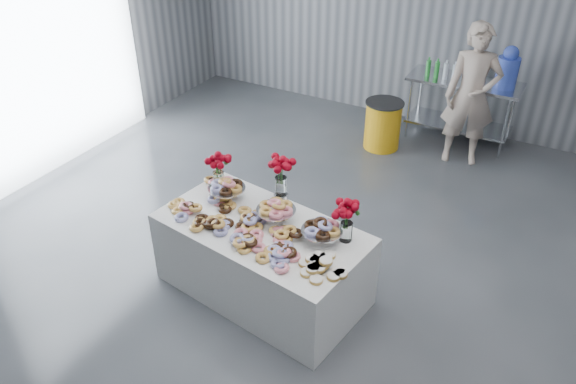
# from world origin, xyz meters

# --- Properties ---
(ground) EXTENTS (9.00, 9.00, 0.00)m
(ground) POSITION_xyz_m (0.00, 0.00, 0.00)
(ground) COLOR #34373B
(ground) RESTS_ON ground
(room_walls) EXTENTS (8.04, 9.04, 4.02)m
(room_walls) POSITION_xyz_m (-0.27, 0.07, 2.64)
(room_walls) COLOR gray
(room_walls) RESTS_ON ground
(display_table) EXTENTS (2.03, 1.27, 0.75)m
(display_table) POSITION_xyz_m (-0.33, 0.09, 0.38)
(display_table) COLOR white
(display_table) RESTS_ON ground
(prep_table) EXTENTS (1.50, 0.60, 0.90)m
(prep_table) POSITION_xyz_m (0.45, 4.10, 0.62)
(prep_table) COLOR silver
(prep_table) RESTS_ON ground
(donut_mounds) EXTENTS (1.90, 1.06, 0.09)m
(donut_mounds) POSITION_xyz_m (-0.33, 0.04, 0.80)
(donut_mounds) COLOR #E2B452
(donut_mounds) RESTS_ON display_table
(cake_stand_left) EXTENTS (0.36, 0.36, 0.17)m
(cake_stand_left) POSITION_xyz_m (-0.86, 0.32, 0.89)
(cake_stand_left) COLOR silver
(cake_stand_left) RESTS_ON display_table
(cake_stand_mid) EXTENTS (0.36, 0.36, 0.17)m
(cake_stand_mid) POSITION_xyz_m (-0.26, 0.23, 0.89)
(cake_stand_mid) COLOR silver
(cake_stand_mid) RESTS_ON display_table
(cake_stand_right) EXTENTS (0.36, 0.36, 0.17)m
(cake_stand_right) POSITION_xyz_m (0.23, 0.16, 0.89)
(cake_stand_right) COLOR silver
(cake_stand_right) RESTS_ON display_table
(danish_pile) EXTENTS (0.48, 0.48, 0.11)m
(danish_pile) POSITION_xyz_m (0.38, -0.17, 0.81)
(danish_pile) COLOR white
(danish_pile) RESTS_ON display_table
(bouquet_left) EXTENTS (0.26, 0.26, 0.42)m
(bouquet_left) POSITION_xyz_m (-1.04, 0.45, 1.05)
(bouquet_left) COLOR white
(bouquet_left) RESTS_ON display_table
(bouquet_right) EXTENTS (0.26, 0.26, 0.42)m
(bouquet_right) POSITION_xyz_m (0.40, 0.29, 1.05)
(bouquet_right) COLOR white
(bouquet_right) RESTS_ON display_table
(bouquet_center) EXTENTS (0.26, 0.26, 0.57)m
(bouquet_center) POSITION_xyz_m (-0.33, 0.45, 1.13)
(bouquet_center) COLOR silver
(bouquet_center) RESTS_ON display_table
(water_jug) EXTENTS (0.28, 0.28, 0.55)m
(water_jug) POSITION_xyz_m (0.95, 4.10, 1.15)
(water_jug) COLOR #4461E7
(water_jug) RESTS_ON prep_table
(drink_bottles) EXTENTS (0.54, 0.08, 0.27)m
(drink_bottles) POSITION_xyz_m (0.13, 4.00, 1.04)
(drink_bottles) COLOR #268C33
(drink_bottles) RESTS_ON prep_table
(person) EXTENTS (0.77, 0.61, 1.84)m
(person) POSITION_xyz_m (0.66, 3.56, 0.92)
(person) COLOR #CC8C93
(person) RESTS_ON ground
(trash_barrel) EXTENTS (0.52, 0.52, 0.67)m
(trash_barrel) POSITION_xyz_m (-0.40, 3.39, 0.34)
(trash_barrel) COLOR gold
(trash_barrel) RESTS_ON ground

